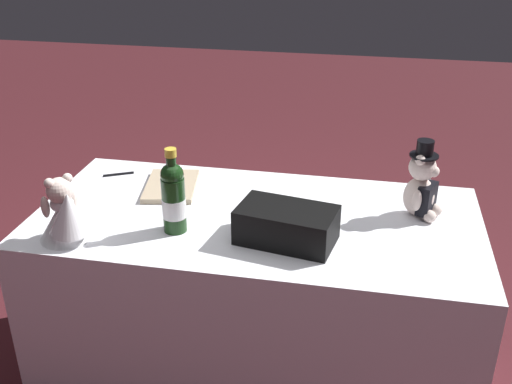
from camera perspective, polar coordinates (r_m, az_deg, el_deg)
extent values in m
plane|color=#47191E|center=(2.71, 0.00, -16.70)|extent=(12.00, 12.00, 0.00)
cube|color=white|center=(2.47, 0.00, -10.14)|extent=(1.67, 0.82, 0.77)
ellipsoid|color=beige|center=(2.32, 15.09, -0.40)|extent=(0.11, 0.10, 0.15)
cube|color=black|center=(2.31, 15.81, -0.59)|extent=(0.08, 0.11, 0.11)
sphere|color=beige|center=(2.27, 15.43, 2.27)|extent=(0.10, 0.10, 0.10)
sphere|color=beige|center=(2.27, 16.41, 1.88)|extent=(0.04, 0.04, 0.04)
sphere|color=beige|center=(2.23, 15.24, 2.92)|extent=(0.04, 0.04, 0.04)
sphere|color=beige|center=(2.29, 15.85, 3.47)|extent=(0.04, 0.04, 0.04)
ellipsoid|color=beige|center=(2.26, 14.93, -0.78)|extent=(0.03, 0.03, 0.08)
ellipsoid|color=beige|center=(2.37, 15.96, 0.29)|extent=(0.03, 0.03, 0.08)
sphere|color=beige|center=(2.30, 16.05, -2.22)|extent=(0.05, 0.05, 0.05)
sphere|color=beige|center=(2.36, 16.57, -1.62)|extent=(0.05, 0.05, 0.05)
cylinder|color=black|center=(2.26, 15.57, 3.34)|extent=(0.10, 0.10, 0.01)
cylinder|color=black|center=(2.25, 15.66, 4.05)|extent=(0.06, 0.06, 0.05)
cone|color=white|center=(2.20, -17.63, -2.46)|extent=(0.18, 0.18, 0.14)
ellipsoid|color=white|center=(2.17, -17.84, -1.06)|extent=(0.08, 0.07, 0.06)
sphere|color=beige|center=(2.15, -18.02, 0.14)|extent=(0.09, 0.09, 0.09)
sphere|color=beige|center=(2.18, -18.39, 0.35)|extent=(0.04, 0.04, 0.04)
sphere|color=beige|center=(2.14, -17.37, 1.25)|extent=(0.03, 0.03, 0.03)
sphere|color=beige|center=(2.12, -18.94, 0.79)|extent=(0.03, 0.03, 0.03)
ellipsoid|color=beige|center=(2.21, -16.85, -0.62)|extent=(0.03, 0.03, 0.08)
ellipsoid|color=beige|center=(2.18, -19.25, -1.35)|extent=(0.03, 0.03, 0.08)
cone|color=white|center=(2.13, -17.27, -1.88)|extent=(0.20, 0.20, 0.16)
cylinder|color=#153314|center=(2.14, -7.74, -1.21)|extent=(0.08, 0.08, 0.20)
sphere|color=#153314|center=(2.09, -7.93, 1.62)|extent=(0.08, 0.08, 0.08)
cylinder|color=#153314|center=(2.07, -8.01, 2.91)|extent=(0.04, 0.04, 0.08)
cylinder|color=gold|center=(2.06, -8.06, 3.70)|extent=(0.04, 0.04, 0.03)
cylinder|color=white|center=(2.15, -7.72, -1.45)|extent=(0.09, 0.09, 0.07)
cylinder|color=black|center=(2.67, -12.85, 1.66)|extent=(0.12, 0.07, 0.01)
cone|color=silver|center=(2.67, -11.46, 1.83)|extent=(0.02, 0.01, 0.01)
cube|color=black|center=(2.08, 2.90, -3.12)|extent=(0.36, 0.25, 0.12)
cube|color=#B7B7BF|center=(2.00, 2.97, -4.43)|extent=(0.04, 0.01, 0.03)
cube|color=tan|center=(2.50, -8.01, 0.57)|extent=(0.25, 0.32, 0.02)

